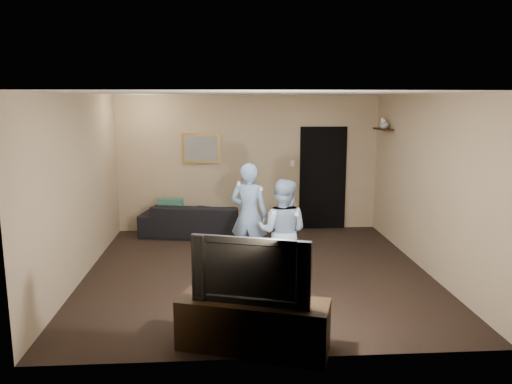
{
  "coord_description": "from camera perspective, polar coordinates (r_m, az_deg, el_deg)",
  "views": [
    {
      "loc": [
        -0.48,
        -7.02,
        2.52
      ],
      "look_at": [
        0.0,
        0.3,
        1.15
      ],
      "focal_mm": 35.0,
      "sensor_mm": 36.0,
      "label": 1
    }
  ],
  "objects": [
    {
      "name": "sofa",
      "position": [
        9.37,
        -6.61,
        -3.16
      ],
      "size": [
        2.21,
        1.21,
        0.61
      ],
      "primitive_type": "imported",
      "rotation": [
        0.0,
        0.0,
        2.94
      ],
      "color": "black",
      "rests_on": "ground"
    },
    {
      "name": "wii_player_right",
      "position": [
        6.85,
        3.03,
        -4.56
      ],
      "size": [
        0.85,
        0.75,
        1.46
      ],
      "color": "#98B7DD",
      "rests_on": "ground"
    },
    {
      "name": "wall_shelf",
      "position": [
        9.29,
        14.34,
        6.99
      ],
      "size": [
        0.2,
        0.6,
        0.03
      ],
      "primitive_type": "cube",
      "color": "black",
      "rests_on": "wall_right"
    },
    {
      "name": "ceiling",
      "position": [
        7.03,
        0.15,
        11.23
      ],
      "size": [
        5.0,
        5.0,
        0.04
      ],
      "primitive_type": "cube",
      "color": "silver",
      "rests_on": "wall_back"
    },
    {
      "name": "painting_canvas",
      "position": [
        9.52,
        -6.31,
        4.97
      ],
      "size": [
        0.62,
        0.01,
        0.47
      ],
      "primitive_type": "cube",
      "color": "slate",
      "rests_on": "painting_frame"
    },
    {
      "name": "light_switch",
      "position": [
        9.66,
        4.18,
        3.3
      ],
      "size": [
        0.08,
        0.02,
        0.12
      ],
      "primitive_type": "cube",
      "color": "silver",
      "rests_on": "wall_back"
    },
    {
      "name": "wall_left",
      "position": [
        7.4,
        -19.54,
        0.48
      ],
      "size": [
        0.04,
        5.0,
        2.6
      ],
      "primitive_type": "cube",
      "color": "tan",
      "rests_on": "ground"
    },
    {
      "name": "throw_pillow",
      "position": [
        9.37,
        -9.72,
        -2.15
      ],
      "size": [
        0.47,
        0.18,
        0.46
      ],
      "primitive_type": "cube",
      "rotation": [
        0.0,
        0.0,
        -0.07
      ],
      "color": "#1B5140",
      "rests_on": "sofa"
    },
    {
      "name": "television",
      "position": [
        5.02,
        -0.34,
        -8.65
      ],
      "size": [
        1.18,
        0.5,
        0.69
      ],
      "primitive_type": "imported",
      "rotation": [
        0.0,
        0.0,
        -0.3
      ],
      "color": "black",
      "rests_on": "tv_console"
    },
    {
      "name": "shelf_figurine",
      "position": [
        9.34,
        14.27,
        7.65
      ],
      "size": [
        0.06,
        0.06,
        0.18
      ],
      "primitive_type": "cylinder",
      "color": "silver",
      "rests_on": "wall_shelf"
    },
    {
      "name": "wall_right",
      "position": [
        7.72,
        18.99,
        0.91
      ],
      "size": [
        0.04,
        5.0,
        2.6
      ],
      "primitive_type": "cube",
      "color": "tan",
      "rests_on": "ground"
    },
    {
      "name": "tv_console",
      "position": [
        5.26,
        -0.33,
        -15.0
      ],
      "size": [
        1.61,
        0.93,
        0.55
      ],
      "primitive_type": "cube",
      "rotation": [
        0.0,
        0.0,
        -0.3
      ],
      "color": "black",
      "rests_on": "ground"
    },
    {
      "name": "wall_back",
      "position": [
        9.61,
        -0.88,
        3.29
      ],
      "size": [
        5.0,
        0.04,
        2.6
      ],
      "primitive_type": "cube",
      "color": "tan",
      "rests_on": "ground"
    },
    {
      "name": "wii_player_left",
      "position": [
        7.55,
        -0.81,
        -2.64
      ],
      "size": [
        0.68,
        0.57,
        1.59
      ],
      "color": "#7FABDD",
      "rests_on": "ground"
    },
    {
      "name": "painting_frame",
      "position": [
        9.55,
        -6.3,
        4.99
      ],
      "size": [
        0.72,
        0.05,
        0.57
      ],
      "primitive_type": "cube",
      "color": "olive",
      "rests_on": "wall_back"
    },
    {
      "name": "doorway",
      "position": [
        9.8,
        7.63,
        1.57
      ],
      "size": [
        0.9,
        0.06,
        2.0
      ],
      "primitive_type": "cube",
      "color": "black",
      "rests_on": "ground"
    },
    {
      "name": "shelf_vase",
      "position": [
        9.23,
        14.47,
        7.55
      ],
      "size": [
        0.2,
        0.2,
        0.16
      ],
      "primitive_type": "imported",
      "rotation": [
        0.0,
        0.0,
        -0.36
      ],
      "color": "silver",
      "rests_on": "wall_shelf"
    },
    {
      "name": "wall_front",
      "position": [
        4.7,
        2.25,
        -4.46
      ],
      "size": [
        5.0,
        0.04,
        2.6
      ],
      "primitive_type": "cube",
      "color": "tan",
      "rests_on": "ground"
    },
    {
      "name": "ground",
      "position": [
        7.47,
        0.14,
        -9.13
      ],
      "size": [
        5.0,
        5.0,
        0.0
      ],
      "primitive_type": "plane",
      "color": "black",
      "rests_on": "ground"
    }
  ]
}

